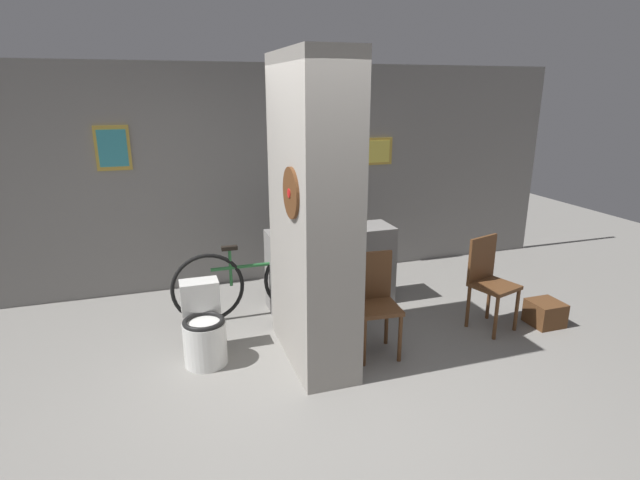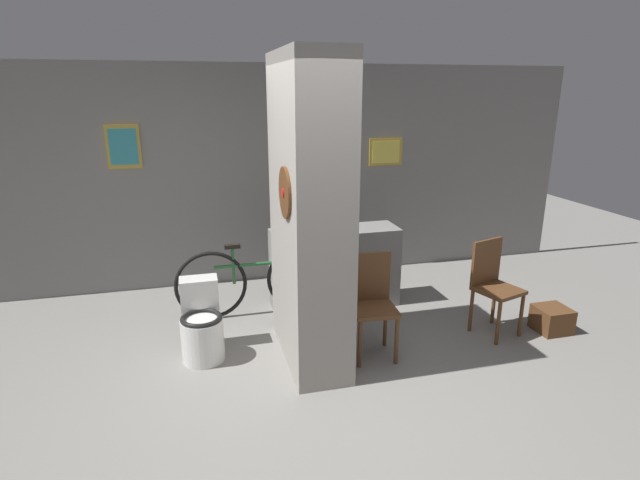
% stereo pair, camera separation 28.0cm
% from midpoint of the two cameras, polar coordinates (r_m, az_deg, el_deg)
% --- Properties ---
extents(ground_plane, '(14.00, 14.00, 0.00)m').
position_cam_midpoint_polar(ground_plane, '(4.16, -0.52, -16.84)').
color(ground_plane, gray).
extents(wall_back, '(8.00, 0.09, 2.60)m').
position_cam_midpoint_polar(wall_back, '(6.10, -8.23, 7.21)').
color(wall_back, gray).
rests_on(wall_back, ground_plane).
extents(pillar_center, '(0.50, 1.19, 2.60)m').
position_cam_midpoint_polar(pillar_center, '(4.16, -2.81, 2.83)').
color(pillar_center, gray).
rests_on(pillar_center, ground_plane).
extents(counter_shelf, '(1.38, 0.44, 0.87)m').
position_cam_midpoint_polar(counter_shelf, '(5.47, -0.22, -3.14)').
color(counter_shelf, gray).
rests_on(counter_shelf, ground_plane).
extents(toilet, '(0.37, 0.53, 0.68)m').
position_cam_midpoint_polar(toilet, '(4.57, -14.89, -9.90)').
color(toilet, silver).
rests_on(toilet, ground_plane).
extents(chair_near_pillar, '(0.41, 0.41, 0.92)m').
position_cam_midpoint_polar(chair_near_pillar, '(4.49, 4.44, -6.75)').
color(chair_near_pillar, brown).
rests_on(chair_near_pillar, ground_plane).
extents(chair_by_doorway, '(0.48, 0.48, 0.92)m').
position_cam_midpoint_polar(chair_by_doorway, '(5.17, 17.30, -4.25)').
color(chair_by_doorway, brown).
rests_on(chair_by_doorway, ground_plane).
extents(bicycle, '(1.69, 0.42, 0.79)m').
position_cam_midpoint_polar(bicycle, '(5.28, -9.03, -4.73)').
color(bicycle, black).
rests_on(bicycle, ground_plane).
extents(bottle_tall, '(0.09, 0.09, 0.26)m').
position_cam_midpoint_polar(bottle_tall, '(5.31, -2.71, 2.18)').
color(bottle_tall, '#267233').
rests_on(bottle_tall, counter_shelf).
extents(floor_crate, '(0.31, 0.31, 0.25)m').
position_cam_midpoint_polar(floor_crate, '(5.56, 23.02, -7.71)').
color(floor_crate, brown).
rests_on(floor_crate, ground_plane).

